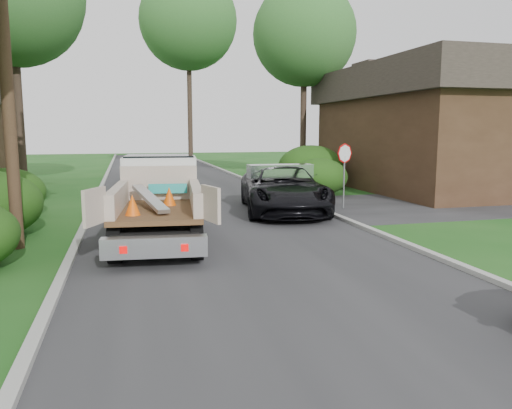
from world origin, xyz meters
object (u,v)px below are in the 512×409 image
object	(u,v)px
utility_pole	(4,36)
flatbed_truck	(159,193)
house_right	(445,127)
black_pickup	(283,189)
tree_right_far	(304,35)
tree_center_far	(188,21)
stop_sign	(344,162)

from	to	relation	value
utility_pole	flatbed_truck	xyz separation A→B (m)	(3.56, 0.66, -3.96)
flatbed_truck	house_right	bearing A→B (deg)	34.71
black_pickup	house_right	bearing A→B (deg)	36.66
house_right	tree_right_far	bearing A→B (deg)	132.51
house_right	flatbed_truck	bearing A→B (deg)	-150.73
utility_pole	tree_center_far	size ratio (longest dim) A/B	0.68
house_right	tree_center_far	bearing A→B (deg)	124.51
house_right	tree_center_far	size ratio (longest dim) A/B	0.89
tree_right_far	flatbed_truck	bearing A→B (deg)	-123.26
flatbed_truck	black_pickup	bearing A→B (deg)	39.18
utility_pole	house_right	distance (m)	20.66
utility_pole	house_right	world-z (taller)	utility_pole
stop_sign	flatbed_truck	distance (m)	7.89
stop_sign	house_right	distance (m)	9.37
stop_sign	utility_pole	xyz separation A→B (m)	(-10.68, -4.02, 3.40)
black_pickup	tree_right_far	bearing A→B (deg)	76.47
house_right	utility_pole	bearing A→B (deg)	-153.99
house_right	tree_center_far	xyz separation A→B (m)	(-11.00, 16.00, 7.82)
stop_sign	black_pickup	world-z (taller)	stop_sign
house_right	tree_center_far	world-z (taller)	tree_center_far
utility_pole	black_pickup	xyz separation A→B (m)	(8.18, 3.74, -4.33)
black_pickup	tree_center_far	bearing A→B (deg)	101.41
tree_center_far	black_pickup	xyz separation A→B (m)	(0.70, -21.28, -10.14)
black_pickup	utility_pole	bearing A→B (deg)	-145.89
house_right	black_pickup	bearing A→B (deg)	-152.87
utility_pole	flatbed_truck	bearing A→B (deg)	10.42
flatbed_truck	black_pickup	xyz separation A→B (m)	(4.62, 3.09, -0.37)
house_right	tree_right_far	distance (m)	9.72
utility_pole	tree_right_far	world-z (taller)	tree_right_far
tree_right_far	utility_pole	bearing A→B (deg)	-130.84
tree_center_far	flatbed_truck	world-z (taller)	tree_center_far
stop_sign	tree_right_far	world-z (taller)	tree_right_far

